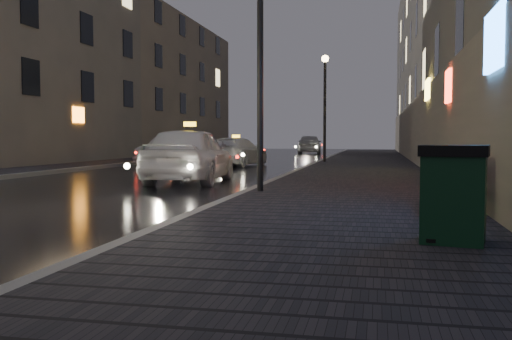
{
  "coord_description": "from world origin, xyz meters",
  "views": [
    {
      "loc": [
        4.43,
        -6.56,
        1.37
      ],
      "look_at": [
        2.56,
        2.21,
        0.85
      ],
      "focal_mm": 40.0,
      "sensor_mm": 36.0,
      "label": 1
    }
  ],
  "objects_px": {
    "lamp_near": "(260,42)",
    "car_left_mid": "(172,151)",
    "car_far": "(310,144)",
    "trash_bin": "(454,193)",
    "bench": "(451,182)",
    "taxi_mid": "(236,152)",
    "taxi_near": "(190,155)",
    "lamp_far": "(325,94)"
  },
  "relations": [
    {
      "from": "lamp_near",
      "to": "car_left_mid",
      "type": "relative_size",
      "value": 1.19
    },
    {
      "from": "car_far",
      "to": "car_left_mid",
      "type": "bearing_deg",
      "value": 74.36
    },
    {
      "from": "lamp_near",
      "to": "trash_bin",
      "type": "distance_m",
      "value": 7.18
    },
    {
      "from": "car_left_mid",
      "to": "lamp_near",
      "type": "bearing_deg",
      "value": -53.93
    },
    {
      "from": "bench",
      "to": "car_left_mid",
      "type": "bearing_deg",
      "value": 126.48
    },
    {
      "from": "car_far",
      "to": "bench",
      "type": "bearing_deg",
      "value": 95.0
    },
    {
      "from": "lamp_near",
      "to": "taxi_mid",
      "type": "distance_m",
      "value": 14.34
    },
    {
      "from": "taxi_near",
      "to": "taxi_mid",
      "type": "distance_m",
      "value": 9.88
    },
    {
      "from": "lamp_far",
      "to": "taxi_near",
      "type": "relative_size",
      "value": 1.07
    },
    {
      "from": "taxi_mid",
      "to": "car_far",
      "type": "distance_m",
      "value": 20.55
    },
    {
      "from": "taxi_mid",
      "to": "lamp_far",
      "type": "bearing_deg",
      "value": -140.26
    },
    {
      "from": "bench",
      "to": "car_left_mid",
      "type": "height_order",
      "value": "car_left_mid"
    },
    {
      "from": "lamp_near",
      "to": "trash_bin",
      "type": "bearing_deg",
      "value": -58.57
    },
    {
      "from": "car_far",
      "to": "lamp_near",
      "type": "bearing_deg",
      "value": 89.56
    },
    {
      "from": "taxi_near",
      "to": "car_far",
      "type": "distance_m",
      "value": 30.35
    },
    {
      "from": "taxi_near",
      "to": "lamp_near",
      "type": "bearing_deg",
      "value": 123.68
    },
    {
      "from": "trash_bin",
      "to": "car_far",
      "type": "relative_size",
      "value": 0.24
    },
    {
      "from": "lamp_near",
      "to": "car_far",
      "type": "distance_m",
      "value": 34.25
    },
    {
      "from": "taxi_near",
      "to": "taxi_mid",
      "type": "bearing_deg",
      "value": -88.53
    },
    {
      "from": "lamp_far",
      "to": "bench",
      "type": "bearing_deg",
      "value": -78.59
    },
    {
      "from": "lamp_far",
      "to": "bench",
      "type": "height_order",
      "value": "lamp_far"
    },
    {
      "from": "bench",
      "to": "taxi_near",
      "type": "distance_m",
      "value": 9.27
    },
    {
      "from": "lamp_near",
      "to": "trash_bin",
      "type": "height_order",
      "value": "lamp_near"
    },
    {
      "from": "car_left_mid",
      "to": "car_far",
      "type": "height_order",
      "value": "car_far"
    },
    {
      "from": "car_left_mid",
      "to": "taxi_near",
      "type": "bearing_deg",
      "value": -58.72
    },
    {
      "from": "lamp_near",
      "to": "car_far",
      "type": "height_order",
      "value": "lamp_near"
    },
    {
      "from": "car_far",
      "to": "lamp_far",
      "type": "bearing_deg",
      "value": 93.76
    },
    {
      "from": "lamp_far",
      "to": "car_left_mid",
      "type": "distance_m",
      "value": 8.06
    },
    {
      "from": "lamp_near",
      "to": "taxi_near",
      "type": "xyz_separation_m",
      "value": [
        -2.9,
        3.68,
        -2.65
      ]
    },
    {
      "from": "bench",
      "to": "car_left_mid",
      "type": "distance_m",
      "value": 18.65
    },
    {
      "from": "trash_bin",
      "to": "taxi_mid",
      "type": "relative_size",
      "value": 0.24
    },
    {
      "from": "bench",
      "to": "car_far",
      "type": "relative_size",
      "value": 0.41
    },
    {
      "from": "lamp_far",
      "to": "car_far",
      "type": "distance_m",
      "value": 18.45
    },
    {
      "from": "bench",
      "to": "taxi_near",
      "type": "height_order",
      "value": "taxi_near"
    },
    {
      "from": "trash_bin",
      "to": "car_left_mid",
      "type": "bearing_deg",
      "value": 130.84
    },
    {
      "from": "taxi_near",
      "to": "car_left_mid",
      "type": "relative_size",
      "value": 1.12
    },
    {
      "from": "bench",
      "to": "trash_bin",
      "type": "bearing_deg",
      "value": -94.4
    },
    {
      "from": "lamp_far",
      "to": "taxi_near",
      "type": "distance_m",
      "value": 12.93
    },
    {
      "from": "lamp_near",
      "to": "taxi_near",
      "type": "relative_size",
      "value": 1.07
    },
    {
      "from": "bench",
      "to": "car_far",
      "type": "distance_m",
      "value": 37.36
    },
    {
      "from": "lamp_near",
      "to": "lamp_far",
      "type": "bearing_deg",
      "value": 90.0
    },
    {
      "from": "car_left_mid",
      "to": "taxi_mid",
      "type": "height_order",
      "value": "car_left_mid"
    }
  ]
}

